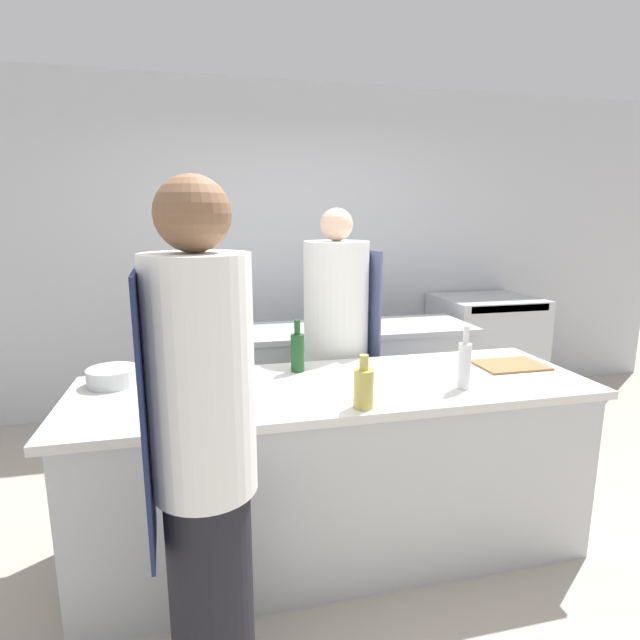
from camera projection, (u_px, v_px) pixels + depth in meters
The scene contains 15 objects.
ground_plane at pixel (335, 544), 2.63m from camera, with size 16.00×16.00×0.00m, color #A89E8E.
wall_back at pixel (273, 251), 4.37m from camera, with size 8.00×0.06×2.80m.
prep_counter at pixel (336, 466), 2.54m from camera, with size 2.53×0.82×0.89m.
pass_counter at pixel (337, 384), 3.79m from camera, with size 2.05×0.63×0.89m.
oven_range at pixel (484, 350), 4.58m from camera, with size 0.86×0.73×0.98m.
chef_at_prep_near at pixel (204, 463), 1.59m from camera, with size 0.35×0.33×1.81m.
chef_at_stove at pixel (336, 351), 3.11m from camera, with size 0.44×0.42×1.74m.
bottle_olive_oil at pixel (364, 387), 2.13m from camera, with size 0.09×0.09×0.23m.
bottle_vinegar at pixel (464, 364), 2.36m from camera, with size 0.06×0.06×0.31m.
bottle_wine at pixel (297, 351), 2.63m from camera, with size 0.07×0.07×0.28m.
bottle_cooking_oil at pixel (242, 368), 2.39m from camera, with size 0.08×0.08×0.24m.
bowl_mixing_large at pixel (113, 377), 2.43m from camera, with size 0.24×0.24×0.08m.
bowl_prep_small at pixel (220, 397), 2.19m from camera, with size 0.19×0.19×0.06m.
cutting_board at pixel (510, 365), 2.74m from camera, with size 0.36×0.26×0.01m.
stockpot at pixel (231, 319), 3.57m from camera, with size 0.31×0.31×0.18m.
Camera 1 is at (-0.62, -2.25, 1.69)m, focal length 28.00 mm.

